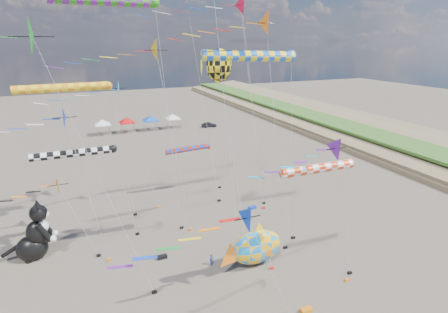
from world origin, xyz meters
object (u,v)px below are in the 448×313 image
Objects in this scene: child_blue at (211,260)px; parked_car at (209,125)px; person_adult at (266,256)px; cat_inflatable at (33,230)px; child_green at (268,239)px; fish_inflatable at (256,247)px.

parked_car reaches higher than child_blue.
cat_inflatable is at bearing 110.36° from person_adult.
person_adult reaches higher than child_green.
cat_inflatable is at bearing 163.84° from child_green.
cat_inflatable is 52.44m from parked_car.
child_blue is 51.82m from parked_car.
child_blue is at bearing 155.49° from fish_inflatable.
child_green is at bearing 174.18° from parked_car.
child_green is (1.76, 2.63, -0.28)m from person_adult.
person_adult is (18.66, -9.09, -1.89)m from cat_inflatable.
child_green is at bearing -47.95° from child_blue.
parked_car is (13.65, 50.33, -0.26)m from person_adult.
person_adult is 1.62× the size of child_blue.
cat_inflatable is at bearing 96.96° from child_blue.
cat_inflatable is 20.84m from person_adult.
cat_inflatable reaches higher than parked_car.
child_blue is at bearing -21.16° from cat_inflatable.
fish_inflatable is at bearing -20.62° from cat_inflatable.
person_adult is at bearing -122.48° from child_green.
fish_inflatable is at bearing -80.29° from child_blue.
parked_car is at bearing 31.16° from person_adult.
fish_inflatable is 4.11m from child_blue.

